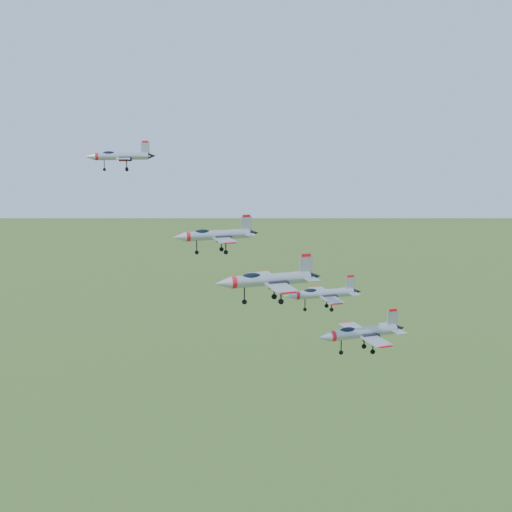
{
  "coord_description": "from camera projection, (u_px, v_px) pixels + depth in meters",
  "views": [
    {
      "loc": [
        -11.01,
        -105.69,
        145.69
      ],
      "look_at": [
        -1.77,
        -2.77,
        124.83
      ],
      "focal_mm": 50.0,
      "sensor_mm": 36.0,
      "label": 1
    }
  ],
  "objects": [
    {
      "name": "jet_right_high",
      "position": [
        268.0,
        280.0,
        88.11
      ],
      "size": [
        13.87,
        11.71,
        3.74
      ],
      "rotation": [
        0.0,
        0.0,
        0.22
      ],
      "color": "#94989F"
    },
    {
      "name": "jet_left_high",
      "position": [
        215.0,
        235.0,
        105.51
      ],
      "size": [
        13.17,
        11.12,
        3.55
      ],
      "rotation": [
        0.0,
        0.0,
        0.23
      ],
      "color": "#94989F"
    },
    {
      "name": "jet_lead",
      "position": [
        120.0,
        156.0,
        116.98
      ],
      "size": [
        11.67,
        9.69,
        3.12
      ],
      "rotation": [
        0.0,
        0.0,
        0.1
      ],
      "color": "#94989F"
    },
    {
      "name": "jet_right_low",
      "position": [
        361.0,
        332.0,
        95.21
      ],
      "size": [
        13.1,
        11.12,
        3.55
      ],
      "rotation": [
        0.0,
        0.0,
        0.27
      ],
      "color": "#94989F"
    },
    {
      "name": "jet_left_low",
      "position": [
        322.0,
        294.0,
        120.7
      ],
      "size": [
        13.92,
        11.64,
        3.72
      ],
      "rotation": [
        0.0,
        0.0,
        0.15
      ],
      "color": "#94989F"
    }
  ]
}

